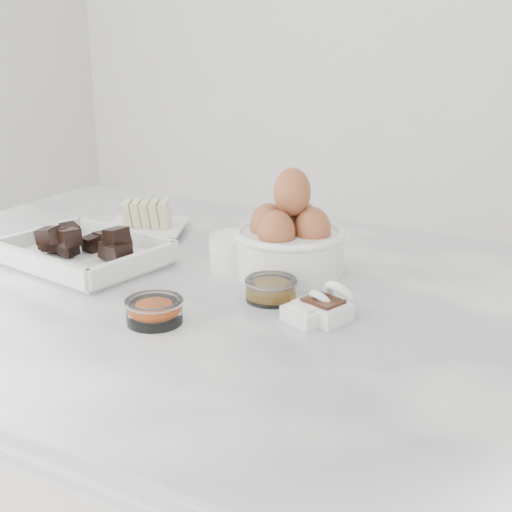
{
  "coord_description": "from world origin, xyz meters",
  "views": [
    {
      "loc": [
        0.47,
        -0.77,
        1.28
      ],
      "look_at": [
        0.02,
        0.03,
        0.98
      ],
      "focal_mm": 50.0,
      "sensor_mm": 36.0,
      "label": 1
    }
  ],
  "objects_px": {
    "chocolate_dish": "(83,247)",
    "butter_plate": "(144,221)",
    "vanilla_spoon": "(327,306)",
    "salt_spoon": "(310,311)",
    "zest_bowl": "(154,310)",
    "honey_bowl": "(271,289)",
    "egg_bowl": "(290,240)",
    "sugar_ramekin": "(238,251)"
  },
  "relations": [
    {
      "from": "chocolate_dish",
      "to": "butter_plate",
      "type": "bearing_deg",
      "value": 96.48
    },
    {
      "from": "vanilla_spoon",
      "to": "salt_spoon",
      "type": "relative_size",
      "value": 1.18
    },
    {
      "from": "zest_bowl",
      "to": "salt_spoon",
      "type": "distance_m",
      "value": 0.19
    },
    {
      "from": "honey_bowl",
      "to": "zest_bowl",
      "type": "xyz_separation_m",
      "value": [
        -0.09,
        -0.13,
        0.0
      ]
    },
    {
      "from": "butter_plate",
      "to": "zest_bowl",
      "type": "relative_size",
      "value": 2.44
    },
    {
      "from": "chocolate_dish",
      "to": "egg_bowl",
      "type": "relative_size",
      "value": 1.61
    },
    {
      "from": "egg_bowl",
      "to": "sugar_ramekin",
      "type": "bearing_deg",
      "value": -164.6
    },
    {
      "from": "zest_bowl",
      "to": "salt_spoon",
      "type": "xyz_separation_m",
      "value": [
        0.16,
        0.1,
        -0.0
      ]
    },
    {
      "from": "sugar_ramekin",
      "to": "honey_bowl",
      "type": "xyz_separation_m",
      "value": [
        0.1,
        -0.09,
        -0.01
      ]
    },
    {
      "from": "chocolate_dish",
      "to": "egg_bowl",
      "type": "xyz_separation_m",
      "value": [
        0.29,
        0.11,
        0.03
      ]
    },
    {
      "from": "chocolate_dish",
      "to": "honey_bowl",
      "type": "distance_m",
      "value": 0.31
    },
    {
      "from": "chocolate_dish",
      "to": "honey_bowl",
      "type": "bearing_deg",
      "value": 0.35
    },
    {
      "from": "chocolate_dish",
      "to": "butter_plate",
      "type": "height_order",
      "value": "chocolate_dish"
    },
    {
      "from": "vanilla_spoon",
      "to": "chocolate_dish",
      "type": "bearing_deg",
      "value": 177.81
    },
    {
      "from": "chocolate_dish",
      "to": "sugar_ramekin",
      "type": "bearing_deg",
      "value": 22.45
    },
    {
      "from": "zest_bowl",
      "to": "sugar_ramekin",
      "type": "bearing_deg",
      "value": 93.39
    },
    {
      "from": "chocolate_dish",
      "to": "vanilla_spoon",
      "type": "xyz_separation_m",
      "value": [
        0.4,
        -0.02,
        -0.01
      ]
    },
    {
      "from": "honey_bowl",
      "to": "chocolate_dish",
      "type": "bearing_deg",
      "value": -179.65
    },
    {
      "from": "chocolate_dish",
      "to": "zest_bowl",
      "type": "xyz_separation_m",
      "value": [
        0.23,
        -0.13,
        -0.01
      ]
    },
    {
      "from": "honey_bowl",
      "to": "salt_spoon",
      "type": "bearing_deg",
      "value": -26.9
    },
    {
      "from": "butter_plate",
      "to": "salt_spoon",
      "type": "xyz_separation_m",
      "value": [
        0.41,
        -0.21,
        -0.01
      ]
    },
    {
      "from": "egg_bowl",
      "to": "honey_bowl",
      "type": "bearing_deg",
      "value": -76.03
    },
    {
      "from": "butter_plate",
      "to": "sugar_ramekin",
      "type": "relative_size",
      "value": 2.07
    },
    {
      "from": "egg_bowl",
      "to": "vanilla_spoon",
      "type": "xyz_separation_m",
      "value": [
        0.11,
        -0.12,
        -0.03
      ]
    },
    {
      "from": "honey_bowl",
      "to": "salt_spoon",
      "type": "height_order",
      "value": "salt_spoon"
    },
    {
      "from": "chocolate_dish",
      "to": "egg_bowl",
      "type": "height_order",
      "value": "egg_bowl"
    },
    {
      "from": "egg_bowl",
      "to": "chocolate_dish",
      "type": "bearing_deg",
      "value": -159.29
    },
    {
      "from": "vanilla_spoon",
      "to": "egg_bowl",
      "type": "bearing_deg",
      "value": 132.24
    },
    {
      "from": "honey_bowl",
      "to": "salt_spoon",
      "type": "relative_size",
      "value": 0.96
    },
    {
      "from": "sugar_ramekin",
      "to": "salt_spoon",
      "type": "bearing_deg",
      "value": -35.61
    },
    {
      "from": "sugar_ramekin",
      "to": "zest_bowl",
      "type": "bearing_deg",
      "value": -86.61
    },
    {
      "from": "butter_plate",
      "to": "egg_bowl",
      "type": "bearing_deg",
      "value": -11.56
    },
    {
      "from": "egg_bowl",
      "to": "honey_bowl",
      "type": "height_order",
      "value": "egg_bowl"
    },
    {
      "from": "butter_plate",
      "to": "sugar_ramekin",
      "type": "bearing_deg",
      "value": -19.56
    },
    {
      "from": "butter_plate",
      "to": "chocolate_dish",
      "type": "bearing_deg",
      "value": -83.52
    },
    {
      "from": "chocolate_dish",
      "to": "sugar_ramekin",
      "type": "xyz_separation_m",
      "value": [
        0.21,
        0.09,
        0.0
      ]
    },
    {
      "from": "chocolate_dish",
      "to": "zest_bowl",
      "type": "height_order",
      "value": "chocolate_dish"
    },
    {
      "from": "sugar_ramekin",
      "to": "egg_bowl",
      "type": "xyz_separation_m",
      "value": [
        0.07,
        0.02,
        0.02
      ]
    },
    {
      "from": "salt_spoon",
      "to": "sugar_ramekin",
      "type": "bearing_deg",
      "value": 144.39
    },
    {
      "from": "sugar_ramekin",
      "to": "zest_bowl",
      "type": "relative_size",
      "value": 1.18
    },
    {
      "from": "sugar_ramekin",
      "to": "butter_plate",
      "type": "bearing_deg",
      "value": 160.44
    },
    {
      "from": "butter_plate",
      "to": "honey_bowl",
      "type": "bearing_deg",
      "value": -26.95
    }
  ]
}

